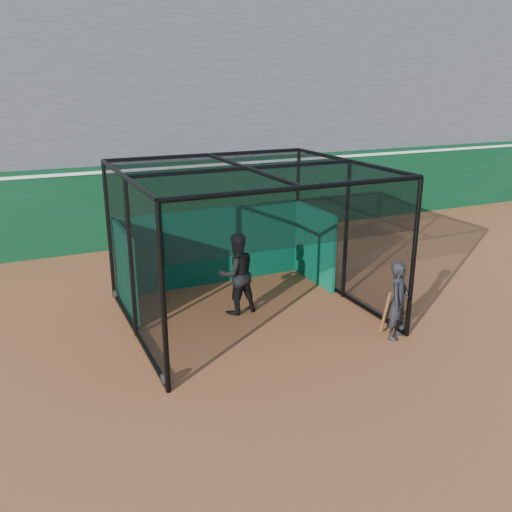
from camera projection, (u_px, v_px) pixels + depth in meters
name	position (u px, v px, depth m)	size (l,w,h in m)	color
ground	(289.00, 363.00, 9.73)	(120.00, 120.00, 0.00)	#96512B
outfield_wall	(160.00, 202.00, 16.67)	(50.00, 0.50, 2.50)	#09351A
grandstand	(126.00, 92.00, 18.95)	(50.00, 7.85, 8.95)	#4C4C4F
batting_cage	(248.00, 244.00, 11.29)	(4.97, 4.63, 3.17)	black
batter	(236.00, 274.00, 11.61)	(0.86, 0.67, 1.78)	black
on_deck_player	(398.00, 301.00, 10.47)	(0.68, 0.63, 1.57)	black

